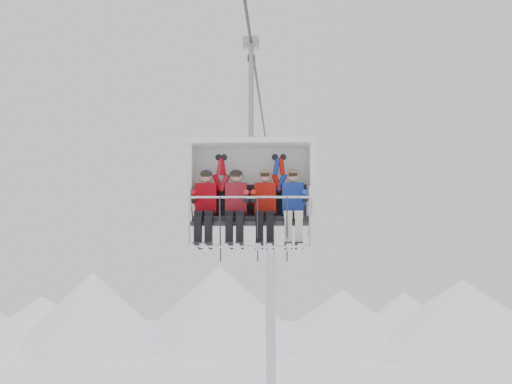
{
  "coord_description": "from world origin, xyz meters",
  "views": [
    {
      "loc": [
        0.54,
        -14.36,
        9.62
      ],
      "look_at": [
        0.0,
        0.0,
        10.63
      ],
      "focal_mm": 45.0,
      "sensor_mm": 36.0,
      "label": 1
    }
  ],
  "objects_px": {
    "skier_far_left": "(205,205)",
    "skier_center_right": "(265,205)",
    "skier_center_left": "(236,205)",
    "lift_tower_right": "(271,305)",
    "skier_far_right": "(293,205)",
    "chairlift_carrier": "(251,182)"
  },
  "relations": [
    {
      "from": "skier_far_left",
      "to": "skier_far_right",
      "type": "bearing_deg",
      "value": 0.0
    },
    {
      "from": "lift_tower_right",
      "to": "skier_far_left",
      "type": "distance_m",
      "value": 25.02
    },
    {
      "from": "skier_center_left",
      "to": "skier_center_right",
      "type": "relative_size",
      "value": 1.0
    },
    {
      "from": "skier_center_right",
      "to": "lift_tower_right",
      "type": "bearing_deg",
      "value": 90.63
    },
    {
      "from": "skier_far_left",
      "to": "skier_center_left",
      "type": "height_order",
      "value": "same"
    },
    {
      "from": "chairlift_carrier",
      "to": "skier_far_left",
      "type": "height_order",
      "value": "chairlift_carrier"
    },
    {
      "from": "skier_center_left",
      "to": "skier_center_right",
      "type": "xyz_separation_m",
      "value": [
        0.54,
        0.0,
        0.0
      ]
    },
    {
      "from": "skier_far_right",
      "to": "skier_center_left",
      "type": "bearing_deg",
      "value": 180.0
    },
    {
      "from": "chairlift_carrier",
      "to": "skier_center_right",
      "type": "xyz_separation_m",
      "value": [
        0.27,
        -0.3,
        -0.46
      ]
    },
    {
      "from": "lift_tower_right",
      "to": "skier_center_right",
      "type": "relative_size",
      "value": 7.99
    },
    {
      "from": "skier_center_right",
      "to": "skier_far_right",
      "type": "relative_size",
      "value": 1.0
    },
    {
      "from": "lift_tower_right",
      "to": "skier_far_right",
      "type": "distance_m",
      "value": 25.02
    },
    {
      "from": "skier_center_left",
      "to": "lift_tower_right",
      "type": "bearing_deg",
      "value": 89.36
    },
    {
      "from": "chairlift_carrier",
      "to": "skier_center_right",
      "type": "bearing_deg",
      "value": -48.48
    },
    {
      "from": "lift_tower_right",
      "to": "skier_center_left",
      "type": "height_order",
      "value": "lift_tower_right"
    },
    {
      "from": "lift_tower_right",
      "to": "skier_center_right",
      "type": "distance_m",
      "value": 25.01
    },
    {
      "from": "skier_center_left",
      "to": "skier_far_right",
      "type": "relative_size",
      "value": 1.0
    },
    {
      "from": "skier_far_left",
      "to": "skier_center_right",
      "type": "xyz_separation_m",
      "value": [
        1.1,
        0.0,
        0.0
      ]
    },
    {
      "from": "chairlift_carrier",
      "to": "skier_far_right",
      "type": "distance_m",
      "value": 0.96
    },
    {
      "from": "skier_far_left",
      "to": "skier_center_left",
      "type": "distance_m",
      "value": 0.56
    },
    {
      "from": "skier_far_left",
      "to": "skier_center_right",
      "type": "relative_size",
      "value": 1.0
    },
    {
      "from": "lift_tower_right",
      "to": "skier_far_left",
      "type": "relative_size",
      "value": 7.99
    }
  ]
}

